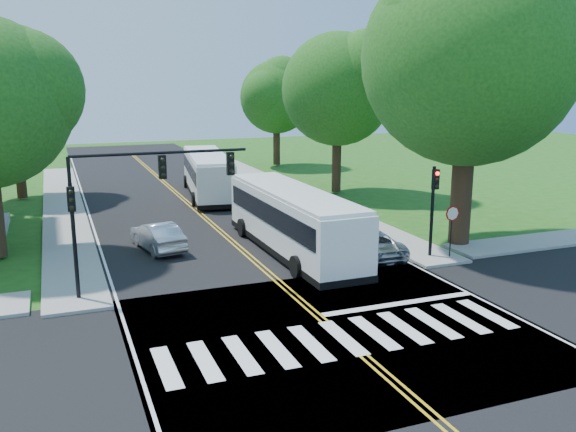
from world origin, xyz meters
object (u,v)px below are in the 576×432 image
bus_follow (207,173)px  dark_sedan (272,197)px  suv (367,243)px  signal_nw (133,189)px  signal_ne (433,199)px  bus_lead (293,220)px  hatchback (158,236)px

bus_follow → dark_sedan: size_ratio=2.62×
suv → dark_sedan: size_ratio=1.03×
dark_sedan → signal_nw: bearing=52.6°
signal_ne → bus_lead: 6.96m
suv → bus_lead: bearing=-30.8°
bus_follow → hatchback: 15.15m
signal_nw → signal_ne: 14.13m
bus_lead → dark_sedan: bearing=-105.1°
bus_follow → bus_lead: bearing=98.6°
signal_nw → suv: size_ratio=1.45×
signal_ne → dark_sedan: (-3.11, 14.41, -2.26)m
signal_nw → bus_lead: size_ratio=0.57×
signal_nw → bus_lead: signal_nw is taller
signal_ne → dark_sedan: size_ratio=0.92×
signal_ne → bus_follow: signal_ne is taller
dark_sedan → signal_ne: bearing=102.0°
signal_nw → dark_sedan: size_ratio=1.49×
signal_ne → bus_follow: bearing=107.0°
hatchback → bus_follow: bearing=-124.6°
dark_sedan → bus_lead: bearing=75.4°
signal_nw → bus_follow: signal_nw is taller
signal_ne → bus_lead: signal_ne is taller
bus_follow → signal_ne: bearing=114.8°
bus_follow → hatchback: size_ratio=2.86×
suv → signal_nw: bearing=8.9°
bus_follow → dark_sedan: (3.06, -5.79, -0.98)m
signal_nw → signal_ne: bearing=0.0°
bus_lead → suv: bus_lead is taller
bus_lead → bus_follow: bus_lead is taller
bus_lead → dark_sedan: (2.83, 11.00, -1.01)m
dark_sedan → bus_follow: bearing=-62.3°
signal_ne → suv: signal_ne is taller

